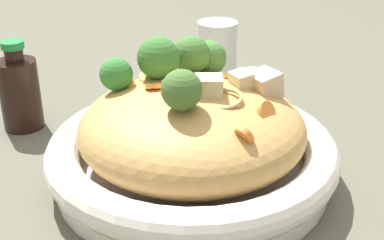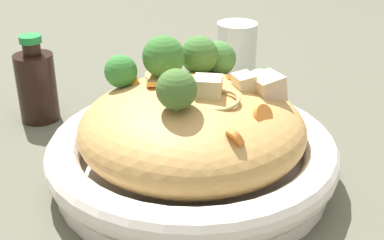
% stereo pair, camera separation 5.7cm
% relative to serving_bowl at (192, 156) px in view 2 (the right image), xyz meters
% --- Properties ---
extents(ground_plane, '(3.00, 3.00, 0.00)m').
position_rel_serving_bowl_xyz_m(ground_plane, '(0.00, 0.00, -0.03)').
color(ground_plane, '#565646').
extents(serving_bowl, '(0.33, 0.33, 0.06)m').
position_rel_serving_bowl_xyz_m(serving_bowl, '(0.00, 0.00, 0.00)').
color(serving_bowl, white).
rests_on(serving_bowl, ground_plane).
extents(noodle_heap, '(0.25, 0.25, 0.10)m').
position_rel_serving_bowl_xyz_m(noodle_heap, '(-0.00, 0.00, 0.04)').
color(noodle_heap, tan).
rests_on(noodle_heap, serving_bowl).
extents(broccoli_florets, '(0.18, 0.18, 0.08)m').
position_rel_serving_bowl_xyz_m(broccoli_florets, '(-0.02, -0.06, 0.09)').
color(broccoli_florets, '#8FB877').
rests_on(broccoli_florets, serving_bowl).
extents(carrot_coins, '(0.15, 0.20, 0.03)m').
position_rel_serving_bowl_xyz_m(carrot_coins, '(-0.01, -0.01, 0.07)').
color(carrot_coins, orange).
rests_on(carrot_coins, serving_bowl).
extents(zucchini_slices, '(0.13, 0.11, 0.03)m').
position_rel_serving_bowl_xyz_m(zucchini_slices, '(-0.06, -0.05, 0.07)').
color(zucchini_slices, beige).
rests_on(zucchini_slices, serving_bowl).
extents(chicken_chunks, '(0.13, 0.05, 0.04)m').
position_rel_serving_bowl_xyz_m(chicken_chunks, '(-0.04, 0.02, 0.08)').
color(chicken_chunks, beige).
rests_on(chicken_chunks, serving_bowl).
extents(soy_sauce_bottle, '(0.05, 0.05, 0.12)m').
position_rel_serving_bowl_xyz_m(soy_sauce_bottle, '(0.13, -0.24, 0.02)').
color(soy_sauce_bottle, black).
rests_on(soy_sauce_bottle, ground_plane).
extents(drinking_glass, '(0.06, 0.06, 0.11)m').
position_rel_serving_bowl_xyz_m(drinking_glass, '(-0.18, -0.22, 0.03)').
color(drinking_glass, silver).
rests_on(drinking_glass, ground_plane).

